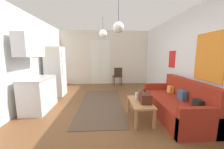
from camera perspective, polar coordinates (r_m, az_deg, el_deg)
name	(u,v)px	position (r m, az deg, el deg)	size (l,w,h in m)	color
ground_plane	(105,115)	(3.48, -3.08, -17.63)	(4.96, 7.57, 0.10)	brown
wall_back	(105,58)	(6.65, -3.29, 7.31)	(4.56, 0.13, 2.67)	silver
wall_right	(194,61)	(3.83, 32.50, 5.05)	(0.12, 7.17, 2.67)	silver
wall_left	(8,62)	(3.84, -38.90, 4.48)	(0.12, 7.17, 2.67)	silver
area_rug	(101,103)	(4.09, -4.83, -12.63)	(1.25, 2.89, 0.01)	brown
couch	(177,105)	(3.59, 26.61, -11.91)	(0.85, 1.93, 0.91)	maroon
coffee_table	(140,104)	(3.10, 12.30, -12.67)	(0.45, 0.87, 0.44)	#B27F4C
bamboo_vase	(137,96)	(3.17, 10.95, -9.24)	(0.08, 0.08, 0.38)	beige
handbag	(145,98)	(2.98, 14.39, -10.02)	(0.23, 0.32, 0.33)	#512319
refrigerator	(56,72)	(5.12, -23.65, 1.19)	(0.61, 0.61, 1.77)	white
kitchen_counter	(37,82)	(3.99, -30.24, -3.03)	(0.60, 1.05, 2.01)	silver
accent_chair	(118,76)	(6.19, 2.50, -0.45)	(0.47, 0.45, 0.89)	#382619
pendant_lamp_near	(118,27)	(2.53, 2.87, 20.07)	(0.20, 0.20, 0.79)	black
pendant_lamp_far	(103,34)	(4.38, -4.04, 17.53)	(0.26, 0.26, 0.64)	black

